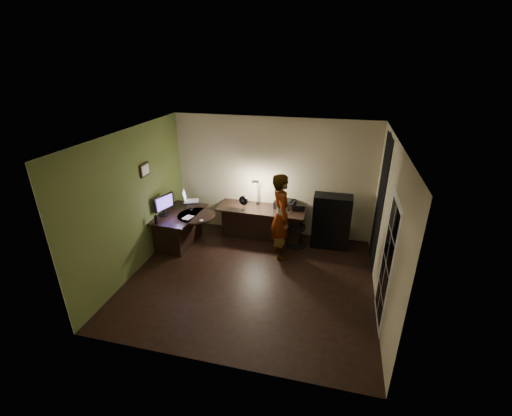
% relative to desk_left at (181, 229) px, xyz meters
% --- Properties ---
extents(floor, '(4.50, 4.00, 0.01)m').
position_rel_desk_left_xyz_m(floor, '(1.83, -0.92, -0.38)').
color(floor, black).
rests_on(floor, ground).
extents(ceiling, '(4.50, 4.00, 0.01)m').
position_rel_desk_left_xyz_m(ceiling, '(1.83, -0.92, 2.33)').
color(ceiling, silver).
rests_on(ceiling, floor).
extents(wall_back, '(4.50, 0.01, 2.70)m').
position_rel_desk_left_xyz_m(wall_back, '(1.83, 1.09, 0.97)').
color(wall_back, tan).
rests_on(wall_back, floor).
extents(wall_front, '(4.50, 0.01, 2.70)m').
position_rel_desk_left_xyz_m(wall_front, '(1.83, -2.92, 0.97)').
color(wall_front, tan).
rests_on(wall_front, floor).
extents(wall_left, '(0.01, 4.00, 2.70)m').
position_rel_desk_left_xyz_m(wall_left, '(-0.42, -0.92, 0.97)').
color(wall_left, tan).
rests_on(wall_left, floor).
extents(wall_right, '(0.01, 4.00, 2.70)m').
position_rel_desk_left_xyz_m(wall_right, '(4.08, -0.92, 0.97)').
color(wall_right, tan).
rests_on(wall_right, floor).
extents(green_wall_overlay, '(0.00, 4.00, 2.70)m').
position_rel_desk_left_xyz_m(green_wall_overlay, '(-0.41, -0.92, 0.97)').
color(green_wall_overlay, '#495926').
rests_on(green_wall_overlay, floor).
extents(arched_doorway, '(0.01, 0.90, 2.60)m').
position_rel_desk_left_xyz_m(arched_doorway, '(4.07, 0.23, 0.92)').
color(arched_doorway, black).
rests_on(arched_doorway, floor).
extents(french_door, '(0.02, 0.92, 2.10)m').
position_rel_desk_left_xyz_m(french_door, '(4.07, -1.47, 0.67)').
color(french_door, white).
rests_on(french_door, floor).
extents(framed_picture, '(0.04, 0.30, 0.25)m').
position_rel_desk_left_xyz_m(framed_picture, '(-0.39, -0.47, 1.47)').
color(framed_picture, black).
rests_on(framed_picture, wall_left).
extents(desk_left, '(0.87, 1.35, 0.76)m').
position_rel_desk_left_xyz_m(desk_left, '(0.00, 0.00, 0.00)').
color(desk_left, black).
rests_on(desk_left, floor).
extents(desk_right, '(1.99, 0.74, 0.74)m').
position_rel_desk_left_xyz_m(desk_right, '(1.66, 0.71, -0.01)').
color(desk_right, black).
rests_on(desk_right, floor).
extents(cabinet, '(0.80, 0.40, 1.20)m').
position_rel_desk_left_xyz_m(cabinet, '(3.21, 0.70, 0.22)').
color(cabinet, black).
rests_on(cabinet, floor).
extents(laptop_stand, '(0.28, 0.26, 0.09)m').
position_rel_desk_left_xyz_m(laptop_stand, '(0.09, 0.48, 0.43)').
color(laptop_stand, silver).
rests_on(laptop_stand, desk_left).
extents(laptop, '(0.44, 0.42, 0.24)m').
position_rel_desk_left_xyz_m(laptop, '(0.09, 0.48, 0.59)').
color(laptop, silver).
rests_on(laptop, laptop_stand).
extents(monitor, '(0.25, 0.50, 0.33)m').
position_rel_desk_left_xyz_m(monitor, '(-0.26, -0.16, 0.54)').
color(monitor, black).
rests_on(monitor, desk_left).
extents(mouse, '(0.10, 0.12, 0.04)m').
position_rel_desk_left_xyz_m(mouse, '(0.62, -0.26, 0.40)').
color(mouse, silver).
rests_on(mouse, desk_left).
extents(phone, '(0.09, 0.14, 0.01)m').
position_rel_desk_left_xyz_m(phone, '(0.19, 0.23, 0.38)').
color(phone, black).
rests_on(phone, desk_left).
extents(pen, '(0.05, 0.12, 0.01)m').
position_rel_desk_left_xyz_m(pen, '(0.26, -0.26, 0.38)').
color(pen, black).
rests_on(pen, desk_left).
extents(speaker, '(0.09, 0.09, 0.17)m').
position_rel_desk_left_xyz_m(speaker, '(-0.22, -0.57, 0.47)').
color(speaker, black).
rests_on(speaker, desk_left).
extents(notepad, '(0.20, 0.25, 0.01)m').
position_rel_desk_left_xyz_m(notepad, '(0.28, -0.16, 0.39)').
color(notepad, silver).
rests_on(notepad, desk_left).
extents(desk_fan, '(0.24, 0.18, 0.33)m').
position_rel_desk_left_xyz_m(desk_fan, '(1.30, 0.57, 0.52)').
color(desk_fan, black).
rests_on(desk_fan, desk_right).
extents(headphones, '(0.17, 0.08, 0.08)m').
position_rel_desk_left_xyz_m(headphones, '(2.22, 0.80, 0.40)').
color(headphones, navy).
rests_on(headphones, desk_right).
extents(printer, '(0.48, 0.40, 0.19)m').
position_rel_desk_left_xyz_m(printer, '(2.16, 0.89, 0.45)').
color(printer, black).
rests_on(printer, desk_right).
extents(desk_lamp, '(0.26, 0.35, 0.70)m').
position_rel_desk_left_xyz_m(desk_lamp, '(1.53, 0.91, 0.70)').
color(desk_lamp, black).
rests_on(desk_lamp, desk_right).
extents(office_chair, '(0.56, 0.56, 0.87)m').
position_rel_desk_left_xyz_m(office_chair, '(2.48, 0.58, 0.06)').
color(office_chair, black).
rests_on(office_chair, floor).
extents(person, '(0.62, 0.75, 1.81)m').
position_rel_desk_left_xyz_m(person, '(2.23, 0.05, 0.53)').
color(person, '#D8A88C').
rests_on(person, floor).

